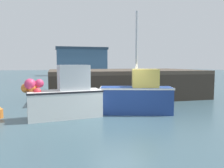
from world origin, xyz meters
TOP-DOWN VIEW (x-y plane):
  - ground at (0.00, 0.00)m, footprint 120.00×160.00m
  - pier at (2.22, 6.18)m, footprint 11.18×6.60m
  - fishing_boat_near_left at (-2.54, 0.82)m, footprint 3.69×1.61m
  - fishing_boat_near_right at (1.07, 0.84)m, footprint 3.82×2.13m
  - warehouse at (2.85, 38.84)m, footprint 10.82×4.28m

SIDE VIEW (x-z plane):
  - ground at x=0.00m, z-range -0.10..0.00m
  - fishing_boat_near_right at x=1.07m, z-range -1.65..3.47m
  - fishing_boat_near_left at x=-2.54m, z-range -0.27..2.21m
  - pier at x=2.22m, z-range 0.65..2.70m
  - warehouse at x=2.85m, z-range 0.02..5.98m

